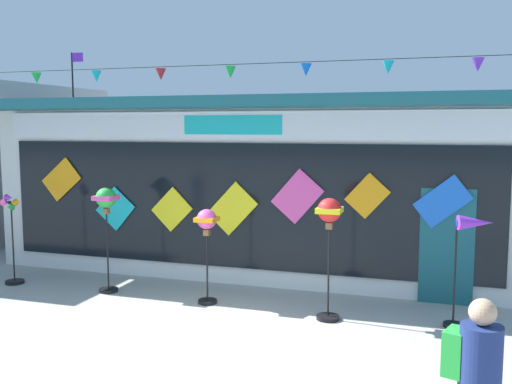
% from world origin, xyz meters
% --- Properties ---
extents(ground_plane, '(80.00, 80.00, 0.00)m').
position_xyz_m(ground_plane, '(0.00, 0.00, 0.00)').
color(ground_plane, '#ADAAA5').
extents(kite_shop_building, '(11.18, 5.74, 4.88)m').
position_xyz_m(kite_shop_building, '(-0.49, 5.50, 1.82)').
color(kite_shop_building, silver).
rests_on(kite_shop_building, ground_plane).
extents(wind_spinner_far_left, '(0.36, 0.36, 1.76)m').
position_xyz_m(wind_spinner_far_left, '(-4.59, 1.97, 0.91)').
color(wind_spinner_far_left, black).
rests_on(wind_spinner_far_left, ground_plane).
extents(wind_spinner_left, '(0.38, 0.38, 1.94)m').
position_xyz_m(wind_spinner_left, '(-2.54, 2.05, 1.56)').
color(wind_spinner_left, black).
rests_on(wind_spinner_left, ground_plane).
extents(wind_spinner_center_left, '(0.35, 0.35, 1.65)m').
position_xyz_m(wind_spinner_center_left, '(-0.53, 1.97, 1.30)').
color(wind_spinner_center_left, black).
rests_on(wind_spinner_center_left, ground_plane).
extents(wind_spinner_center_right, '(0.38, 0.38, 1.94)m').
position_xyz_m(wind_spinner_center_right, '(1.62, 1.77, 1.55)').
color(wind_spinner_center_right, black).
rests_on(wind_spinner_center_right, ground_plane).
extents(wind_spinner_right, '(0.69, 0.36, 1.74)m').
position_xyz_m(wind_spinner_right, '(3.71, 2.01, 1.35)').
color(wind_spinner_right, black).
rests_on(wind_spinner_right, ground_plane).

